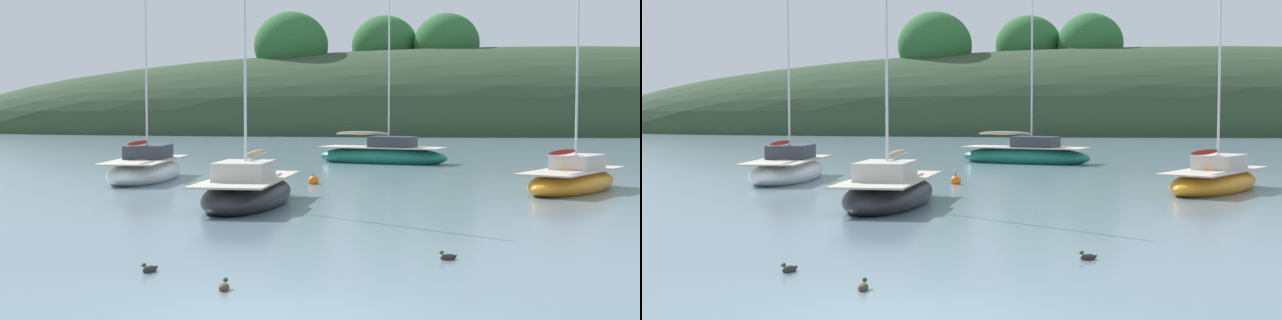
% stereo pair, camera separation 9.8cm
% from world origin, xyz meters
% --- Properties ---
extents(far_shoreline_hill, '(150.00, 36.00, 24.26)m').
position_xyz_m(far_shoreline_hill, '(24.83, 93.22, 0.16)').
color(far_shoreline_hill, '#2D422B').
rests_on(far_shoreline_hill, ground).
extents(sailboat_yellow_far, '(5.63, 6.92, 8.10)m').
position_xyz_m(sailboat_yellow_far, '(9.58, 20.68, 0.41)').
color(sailboat_yellow_far, orange).
rests_on(sailboat_yellow_far, ground).
extents(sailboat_blue_center, '(7.96, 5.18, 9.48)m').
position_xyz_m(sailboat_blue_center, '(2.84, 36.50, 0.45)').
color(sailboat_blue_center, '#196B56').
rests_on(sailboat_blue_center, ground).
extents(sailboat_orange_cutter, '(2.70, 7.63, 9.60)m').
position_xyz_m(sailboat_orange_cutter, '(-7.82, 24.86, 0.45)').
color(sailboat_orange_cutter, white).
rests_on(sailboat_orange_cutter, ground).
extents(sailboat_grey_yawl, '(3.22, 7.58, 8.57)m').
position_xyz_m(sailboat_grey_yawl, '(-2.16, 15.45, 0.44)').
color(sailboat_grey_yawl, '#232328').
rests_on(sailboat_grey_yawl, ground).
extents(mooring_buoy_outer, '(0.44, 0.44, 0.54)m').
position_xyz_m(mooring_buoy_outer, '(-0.41, 23.26, 0.12)').
color(mooring_buoy_outer, orange).
rests_on(mooring_buoy_outer, ground).
extents(duck_lead, '(0.19, 0.42, 0.24)m').
position_xyz_m(duck_lead, '(-0.94, 2.27, 0.05)').
color(duck_lead, '#473828').
rests_on(duck_lead, ground).
extents(duck_trailing, '(0.42, 0.26, 0.24)m').
position_xyz_m(duck_trailing, '(3.34, 5.54, 0.05)').
color(duck_trailing, '#2D2823').
rests_on(duck_trailing, ground).
extents(duck_lone_left, '(0.34, 0.39, 0.24)m').
position_xyz_m(duck_lone_left, '(-2.67, 3.90, 0.05)').
color(duck_lone_left, '#2D2823').
rests_on(duck_lone_left, ground).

